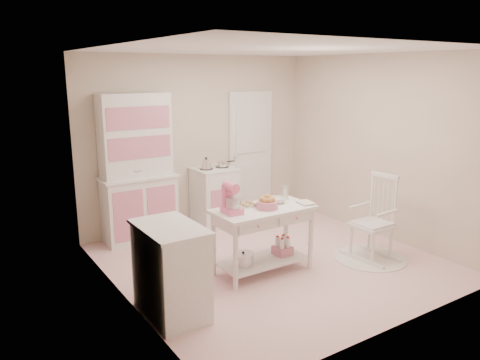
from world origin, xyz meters
name	(u,v)px	position (x,y,z in m)	size (l,w,h in m)	color
room_shell	(274,132)	(0.00, 0.00, 1.65)	(3.84, 3.84, 2.62)	pink
door	(251,154)	(0.95, 1.87, 1.02)	(0.82, 0.05, 2.04)	white
hutch	(138,168)	(-1.10, 1.66, 1.04)	(1.06, 0.50, 2.08)	white
stove	(215,197)	(0.10, 1.61, 0.46)	(0.62, 0.57, 0.92)	white
base_cabinet	(171,271)	(-1.63, -0.52, 0.46)	(0.54, 0.84, 0.92)	white
lace_rug	(370,258)	(1.11, -0.63, 0.01)	(0.92, 0.92, 0.01)	white
rocking_chair	(372,218)	(1.11, -0.63, 0.55)	(0.48, 0.72, 1.10)	white
work_table	(263,240)	(-0.29, -0.20, 0.40)	(1.20, 0.60, 0.80)	white
stand_mixer	(232,199)	(-0.71, -0.18, 0.97)	(0.20, 0.28, 0.34)	pink
cookie_tray	(244,205)	(-0.44, -0.02, 0.81)	(0.34, 0.24, 0.02)	silver
bread_basket	(267,205)	(-0.27, -0.25, 0.85)	(0.25, 0.25, 0.09)	#CB748E
mixing_bowl	(277,200)	(-0.03, -0.12, 0.83)	(0.22, 0.22, 0.07)	silver
metal_pitcher	(284,193)	(0.15, -0.04, 0.89)	(0.10, 0.10, 0.17)	silver
recipe_book	(300,203)	(0.16, -0.32, 0.81)	(0.16, 0.22, 0.02)	silver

